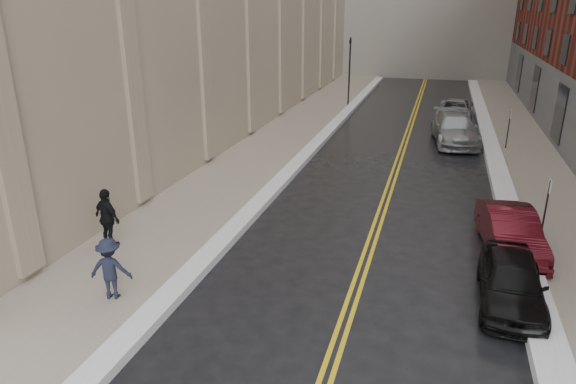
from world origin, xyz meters
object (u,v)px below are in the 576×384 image
Objects in this scene: car_black at (512,281)px; pedestrian_b at (110,269)px; pedestrian_c at (108,218)px; car_maroon at (510,231)px; car_silver_near at (455,129)px; car_silver_far at (455,110)px.

pedestrian_b is (-10.11, -2.91, 0.32)m from car_black.
pedestrian_b is at bearing 145.80° from pedestrian_c.
pedestrian_c is at bearing -171.21° from car_maroon.
pedestrian_c is at bearing -177.31° from car_black.
car_black is 2.34× the size of pedestrian_b.
car_maroon is at bearing -90.87° from car_silver_near.
car_silver_far is 26.34m from pedestrian_c.
pedestrian_b is (-8.85, -26.69, 0.32)m from car_silver_far.
pedestrian_b is at bearing -121.02° from car_silver_near.
pedestrian_c reaches higher than car_black.
car_silver_far is (-1.55, 20.44, -0.01)m from car_maroon.
car_silver_far is at bearing -94.12° from pedestrian_c.
car_maroon is at bearing 86.48° from car_black.
car_silver_near is at bearing 89.05° from car_maroon.
car_black is at bearing -177.77° from pedestrian_b.
car_maroon is 0.75× the size of car_silver_near.
car_black is 17.29m from car_silver_near.
car_black is at bearing -158.74° from pedestrian_c.
car_silver_near is 2.89× the size of pedestrian_c.
car_black is 10.53m from pedestrian_b.
car_silver_near is 6.53m from car_silver_far.
car_silver_near is 21.99m from pedestrian_b.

